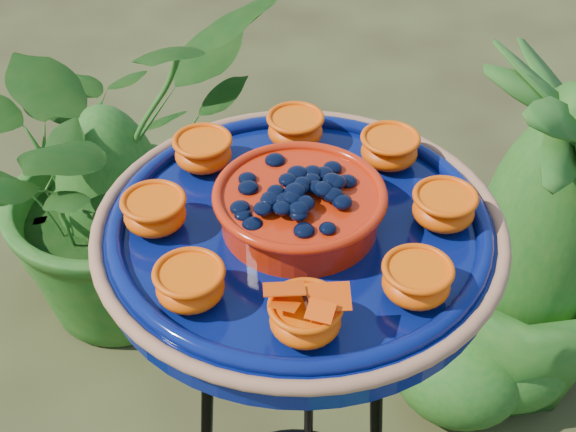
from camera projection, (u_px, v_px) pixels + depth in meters
The scene contains 4 objects.
tripod_stand at pixel (297, 429), 1.27m from camera, with size 0.38×0.39×0.97m.
feeder_dish at pixel (299, 226), 0.99m from camera, with size 0.53×0.53×0.12m.
shrub_back_left at pixel (107, 166), 2.04m from camera, with size 0.80×0.70×0.89m, color #185216.
shrub_back_right at pixel (537, 239), 1.83m from camera, with size 0.49×0.49×0.88m, color #185216.
Camera 1 is at (0.26, -0.77, 1.66)m, focal length 50.00 mm.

